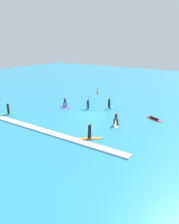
{
  "coord_description": "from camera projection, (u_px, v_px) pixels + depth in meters",
  "views": [
    {
      "loc": [
        17.23,
        -26.04,
        10.84
      ],
      "look_at": [
        0.0,
        0.0,
        0.5
      ],
      "focal_mm": 34.73,
      "sensor_mm": 36.0,
      "label": 1
    }
  ],
  "objects": [
    {
      "name": "surfer_on_green_board",
      "position": [
        8.0,
        111.0,
        33.28
      ],
      "size": [
        1.96,
        2.73,
        1.82
      ],
      "rotation": [
        0.0,
        0.0,
        4.2
      ],
      "color": "#23B266",
      "rests_on": "ground_plane"
    },
    {
      "name": "wave_crest",
      "position": [
        51.0,
        133.0,
        26.36
      ],
      "size": [
        20.55,
        0.9,
        0.18
      ],
      "primitive_type": "cube",
      "color": "white",
      "rests_on": "ground_plane"
    },
    {
      "name": "marker_buoy",
      "position": [
        98.0,
        92.0,
        46.55
      ],
      "size": [
        0.45,
        0.45,
        1.29
      ],
      "color": "#E55119",
      "rests_on": "ground_plane"
    },
    {
      "name": "surfer_on_orange_board",
      "position": [
        90.0,
        135.0,
        24.96
      ],
      "size": [
        2.87,
        2.44,
        2.3
      ],
      "rotation": [
        0.0,
        0.0,
        0.67
      ],
      "color": "orange",
      "rests_on": "ground_plane"
    },
    {
      "name": "surfer_on_blue_board",
      "position": [
        88.0,
        107.0,
        35.69
      ],
      "size": [
        2.94,
        1.58,
        2.36
      ],
      "rotation": [
        0.0,
        0.0,
        0.34
      ],
      "color": "#1E8CD1",
      "rests_on": "ground_plane"
    },
    {
      "name": "surfer_on_white_board",
      "position": [
        116.0,
        122.0,
        28.97
      ],
      "size": [
        1.8,
        2.47,
        2.16
      ],
      "rotation": [
        0.0,
        0.0,
        5.25
      ],
      "color": "white",
      "rests_on": "ground_plane"
    },
    {
      "name": "ground_plane",
      "position": [
        90.0,
        115.0,
        33.05
      ],
      "size": [
        120.0,
        120.0,
        0.0
      ],
      "primitive_type": "plane",
      "color": "teal",
      "rests_on": "ground"
    },
    {
      "name": "surfer_on_teal_board",
      "position": [
        109.0,
        106.0,
        36.17
      ],
      "size": [
        0.81,
        3.11,
        2.4
      ],
      "rotation": [
        0.0,
        0.0,
        4.69
      ],
      "color": "#33C6CC",
      "rests_on": "ground_plane"
    },
    {
      "name": "surfer_on_purple_board",
      "position": [
        65.0,
        105.0,
        36.8
      ],
      "size": [
        2.43,
        0.69,
        1.7
      ],
      "rotation": [
        0.0,
        0.0,
        6.23
      ],
      "color": "purple",
      "rests_on": "ground_plane"
    },
    {
      "name": "surfer_on_red_board",
      "position": [
        154.0,
        119.0,
        31.17
      ],
      "size": [
        2.93,
        1.79,
        0.39
      ],
      "rotation": [
        0.0,
        0.0,
        2.72
      ],
      "color": "red",
      "rests_on": "ground_plane"
    }
  ]
}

